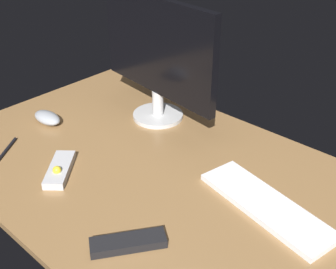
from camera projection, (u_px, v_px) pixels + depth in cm
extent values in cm
cube|color=olive|center=(161.00, 176.00, 125.03)|extent=(140.00, 84.00, 2.00)
cylinder|color=silver|center=(158.00, 115.00, 153.08)|extent=(17.74, 17.74, 1.40)
cylinder|color=silver|center=(158.00, 103.00, 150.49)|extent=(3.93, 3.93, 8.69)
cube|color=black|center=(157.00, 47.00, 140.01)|extent=(52.30, 8.59, 32.01)
cube|color=white|center=(266.00, 205.00, 111.09)|extent=(39.87, 19.52, 1.63)
ellipsoid|color=#999EA5|center=(47.00, 118.00, 149.07)|extent=(12.02, 6.59, 3.81)
cube|color=#B7B7BC|center=(60.00, 169.00, 124.09)|extent=(15.34, 16.31, 2.25)
sphere|color=yellow|center=(57.00, 170.00, 121.14)|extent=(2.44, 2.44, 2.44)
cube|color=black|center=(128.00, 243.00, 99.35)|extent=(14.32, 17.36, 2.15)
cylinder|color=black|center=(7.00, 150.00, 134.19)|extent=(8.73, 11.39, 0.96)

